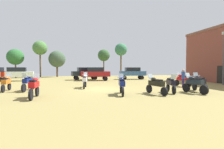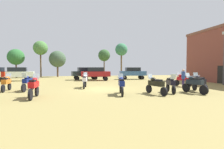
{
  "view_description": "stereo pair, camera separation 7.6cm",
  "coord_description": "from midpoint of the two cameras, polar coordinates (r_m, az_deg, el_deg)",
  "views": [
    {
      "loc": [
        -2.28,
        -14.43,
        1.88
      ],
      "look_at": [
        1.46,
        2.31,
        1.23
      ],
      "focal_mm": 26.3,
      "sensor_mm": 36.0,
      "label": 1
    },
    {
      "loc": [
        -2.21,
        -14.45,
        1.88
      ],
      "look_at": [
        1.46,
        2.31,
        1.23
      ],
      "focal_mm": 26.3,
      "sensor_mm": 36.0,
      "label": 2
    }
  ],
  "objects": [
    {
      "name": "person_1",
      "position": [
        17.22,
        23.39,
        -0.71
      ],
      "size": [
        0.46,
        0.46,
        1.78
      ],
      "rotation": [
        0.0,
        0.0,
        0.52
      ],
      "color": "#2E2350",
      "rests_on": "ground"
    },
    {
      "name": "car_2",
      "position": [
        27.96,
        7.03,
        0.74
      ],
      "size": [
        4.47,
        2.26,
        2.0
      ],
      "rotation": [
        0.0,
        0.0,
        1.46
      ],
      "color": "black",
      "rests_on": "ground"
    },
    {
      "name": "motorcycle_2",
      "position": [
        13.66,
        26.57,
        -2.77
      ],
      "size": [
        0.71,
        2.19,
        1.51
      ],
      "rotation": [
        0.0,
        0.0,
        0.19
      ],
      "color": "black",
      "rests_on": "ground"
    },
    {
      "name": "car_5",
      "position": [
        24.87,
        -5.88,
        0.57
      ],
      "size": [
        4.4,
        2.04,
        2.0
      ],
      "rotation": [
        0.0,
        0.0,
        1.51
      ],
      "color": "black",
      "rests_on": "ground"
    },
    {
      "name": "lamp_post",
      "position": [
        22.2,
        34.25,
        5.62
      ],
      "size": [
        0.44,
        0.24,
        5.91
      ],
      "color": "#47474C",
      "rests_on": "ground"
    },
    {
      "name": "motorcycle_9",
      "position": [
        12.14,
        14.87,
        -3.34
      ],
      "size": [
        0.75,
        2.21,
        1.44
      ],
      "rotation": [
        0.0,
        0.0,
        0.21
      ],
      "color": "black",
      "rests_on": "ground"
    },
    {
      "name": "tree_1",
      "position": [
        37.29,
        -18.62,
        5.08
      ],
      "size": [
        3.53,
        3.53,
        5.61
      ],
      "color": "brown",
      "rests_on": "ground"
    },
    {
      "name": "motorcycle_7",
      "position": [
        18.34,
        23.13,
        -1.57
      ],
      "size": [
        0.73,
        2.11,
        1.47
      ],
      "rotation": [
        0.0,
        0.0,
        0.22
      ],
      "color": "black",
      "rests_on": "ground"
    },
    {
      "name": "motorcycle_11",
      "position": [
        13.23,
        19.65,
        -2.94
      ],
      "size": [
        0.77,
        2.03,
        1.45
      ],
      "rotation": [
        0.0,
        0.0,
        2.88
      ],
      "color": "black",
      "rests_on": "ground"
    },
    {
      "name": "car_1",
      "position": [
        27.63,
        -30.13,
        0.45
      ],
      "size": [
        4.53,
        2.46,
        2.0
      ],
      "rotation": [
        0.0,
        0.0,
        1.73
      ],
      "color": "black",
      "rests_on": "ground"
    },
    {
      "name": "motorcycle_12",
      "position": [
        14.8,
        27.94,
        -2.41
      ],
      "size": [
        0.77,
        2.23,
        1.51
      ],
      "rotation": [
        0.0,
        0.0,
        -0.24
      ],
      "color": "black",
      "rests_on": "ground"
    },
    {
      "name": "motorcycle_10",
      "position": [
        11.31,
        -25.6,
        -3.72
      ],
      "size": [
        0.62,
        2.19,
        1.51
      ],
      "rotation": [
        0.0,
        0.0,
        -0.01
      ],
      "color": "black",
      "rests_on": "ground"
    },
    {
      "name": "car_3",
      "position": [
        26.96,
        -9.37,
        0.68
      ],
      "size": [
        4.54,
        2.49,
        2.0
      ],
      "rotation": [
        0.0,
        0.0,
        1.74
      ],
      "color": "black",
      "rests_on": "ground"
    },
    {
      "name": "motorcycle_6",
      "position": [
        11.61,
        3.21,
        -3.45
      ],
      "size": [
        0.71,
        2.19,
        1.47
      ],
      "rotation": [
        0.0,
        0.0,
        -0.19
      ],
      "color": "black",
      "rests_on": "ground"
    },
    {
      "name": "tree_5",
      "position": [
        37.56,
        3.08,
        8.53
      ],
      "size": [
        2.78,
        2.78,
        7.5
      ],
      "color": "brown",
      "rests_on": "ground"
    },
    {
      "name": "tree_4",
      "position": [
        36.68,
        -23.8,
        8.36
      ],
      "size": [
        2.83,
        2.83,
        7.4
      ],
      "color": "#4F3C25",
      "rests_on": "ground"
    },
    {
      "name": "ground_plane",
      "position": [
        14.73,
        -3.75,
        -5.12
      ],
      "size": [
        44.0,
        52.0,
        0.02
      ],
      "color": "olive"
    },
    {
      "name": "motorcycle_4",
      "position": [
        15.15,
        -27.29,
        -2.3
      ],
      "size": [
        0.66,
        2.31,
        1.51
      ],
      "rotation": [
        0.0,
        0.0,
        3.0
      ],
      "color": "black",
      "rests_on": "ground"
    },
    {
      "name": "tree_3",
      "position": [
        37.95,
        -30.61,
        5.25
      ],
      "size": [
        3.16,
        3.16,
        5.69
      ],
      "color": "#4F3931",
      "rests_on": "ground"
    },
    {
      "name": "motorcycle_8",
      "position": [
        15.82,
        -32.98,
        -2.36
      ],
      "size": [
        0.62,
        2.08,
        1.44
      ],
      "rotation": [
        0.0,
        0.0,
        0.05
      ],
      "color": "black",
      "rests_on": "ground"
    },
    {
      "name": "tree_2",
      "position": [
        36.83,
        -2.95,
        6.62
      ],
      "size": [
        2.65,
        2.65,
        6.08
      ],
      "color": "brown",
      "rests_on": "ground"
    },
    {
      "name": "motorcycle_5",
      "position": [
        15.76,
        -9.55,
        -2.0
      ],
      "size": [
        0.67,
        2.26,
        1.47
      ],
      "rotation": [
        0.0,
        0.0,
        -0.14
      ],
      "color": "black",
      "rests_on": "ground"
    }
  ]
}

